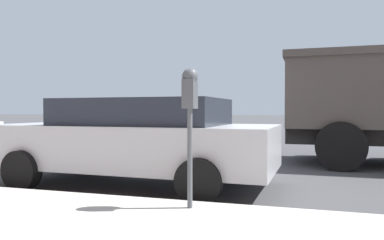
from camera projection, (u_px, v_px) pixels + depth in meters
name	position (u px, v px, depth m)	size (l,w,h in m)	color
ground_plane	(188.00, 178.00, 7.03)	(220.00, 220.00, 0.00)	#424244
parking_meter	(190.00, 101.00, 4.33)	(0.21, 0.19, 1.63)	#4C5156
car_silver	(136.00, 139.00, 6.34)	(2.27, 4.81, 1.46)	#B7BABF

